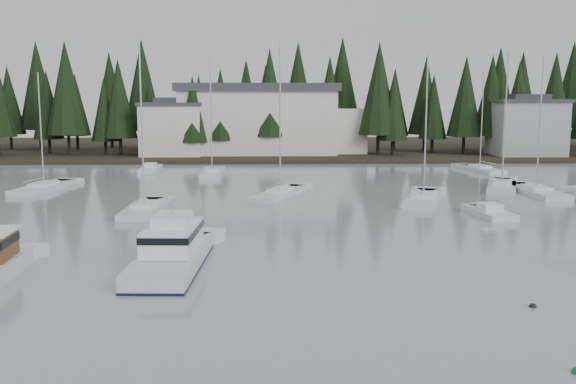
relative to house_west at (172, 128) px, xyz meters
name	(u,v)px	position (x,y,z in m)	size (l,w,h in m)	color
far_shore_land	(287,149)	(18.00, 18.00, -4.65)	(240.00, 54.00, 1.00)	black
conifer_treeline	(289,154)	(18.00, 7.00, -4.65)	(200.00, 22.00, 20.00)	black
house_west	(172,128)	(0.00, 0.00, 0.00)	(9.54, 7.42, 8.75)	silver
house_east_a	(526,126)	(54.00, -1.00, 0.25)	(10.60, 8.48, 9.25)	#999EA0
harbor_inn	(271,120)	(15.04, 3.34, 1.12)	(29.50, 11.50, 10.90)	silver
cabin_cruiser_center	(172,255)	(9.47, -63.63, -3.99)	(3.68, 10.48, 4.44)	silver
sailboat_0	(145,210)	(4.59, -46.26, -4.57)	(2.70, 9.08, 14.01)	silver
sailboat_2	(44,189)	(-7.98, -33.38, -4.59)	(4.17, 9.91, 12.23)	silver
sailboat_3	(480,170)	(41.45, -18.01, -4.57)	(4.25, 8.86, 13.03)	silver
sailboat_7	(424,201)	(28.59, -41.82, -4.59)	(5.86, 10.77, 13.45)	silver
sailboat_8	(212,174)	(7.87, -21.32, -4.56)	(2.70, 9.06, 14.63)	silver
sailboat_10	(502,188)	(38.64, -33.60, -4.58)	(6.20, 10.61, 14.31)	silver
sailboat_11	(280,195)	(15.81, -38.16, -4.56)	(5.90, 9.84, 14.79)	silver
sailboat_12	(536,193)	(40.59, -37.45, -4.58)	(2.96, 9.83, 13.60)	silver
runabout_1	(490,215)	(32.06, -49.11, -4.52)	(2.82, 5.65, 1.42)	silver
runabout_3	(150,170)	(-0.34, -16.91, -4.52)	(2.37, 6.49, 1.42)	silver
mooring_buoy_dark	(533,307)	(26.50, -71.01, -4.65)	(0.34, 0.34, 0.34)	black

